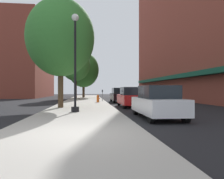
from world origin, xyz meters
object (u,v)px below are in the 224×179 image
(tree_mid, at_px, (75,64))
(tree_far, at_px, (84,70))
(car_black, at_px, (119,95))
(fire_hydrant, at_px, (98,98))
(car_red, at_px, (131,97))
(parking_meter_near, at_px, (102,94))
(car_white, at_px, (157,102))
(tree_near, at_px, (61,38))
(lamppost, at_px, (75,61))

(tree_mid, distance_m, tree_far, 5.00)
(tree_far, xyz_separation_m, car_black, (4.45, -11.83, -3.99))
(fire_hydrant, distance_m, car_red, 5.53)
(parking_meter_near, relative_size, car_red, 0.30)
(car_white, bearing_deg, tree_near, 135.18)
(fire_hydrant, distance_m, tree_mid, 10.53)
(fire_hydrant, height_order, tree_mid, tree_mid)
(tree_far, bearing_deg, tree_near, -93.20)
(tree_mid, distance_m, car_black, 9.88)
(parking_meter_near, bearing_deg, car_white, -82.17)
(tree_mid, bearing_deg, car_white, -75.25)
(tree_far, xyz_separation_m, car_white, (4.45, -25.72, -3.99))
(fire_hydrant, bearing_deg, lamppost, -100.41)
(car_white, bearing_deg, car_red, 90.34)
(parking_meter_near, xyz_separation_m, tree_mid, (-3.54, 6.67, 4.22))
(fire_hydrant, bearing_deg, car_red, -62.33)
(tree_far, bearing_deg, fire_hydrant, -82.24)
(tree_near, distance_m, car_white, 9.10)
(parking_meter_near, xyz_separation_m, tree_near, (-3.63, -8.57, 4.37))
(tree_far, bearing_deg, parking_meter_near, -77.76)
(tree_far, xyz_separation_m, car_red, (4.45, -18.75, -3.99))
(lamppost, relative_size, car_red, 1.37)
(tree_far, bearing_deg, car_red, -76.64)
(tree_near, height_order, car_red, tree_near)
(parking_meter_near, height_order, tree_far, tree_far)
(lamppost, xyz_separation_m, tree_far, (-0.16, 23.27, 1.60))
(tree_far, distance_m, car_white, 26.41)
(lamppost, distance_m, tree_near, 4.01)
(lamppost, distance_m, car_red, 6.68)
(lamppost, height_order, car_red, lamppost)
(lamppost, bearing_deg, fire_hydrant, 79.59)
(tree_mid, relative_size, car_red, 1.76)
(parking_meter_near, xyz_separation_m, car_black, (1.95, -0.29, -0.14))
(car_white, bearing_deg, tree_far, 100.16)
(tree_far, distance_m, car_red, 19.68)
(tree_far, relative_size, car_white, 1.78)
(parking_meter_near, height_order, car_black, car_black)
(fire_hydrant, bearing_deg, tree_mid, 108.03)
(tree_far, relative_size, car_black, 1.78)
(tree_near, bearing_deg, parking_meter_near, 67.07)
(tree_near, relative_size, car_white, 1.88)
(car_red, bearing_deg, car_white, -88.03)
(parking_meter_near, bearing_deg, car_red, -74.85)
(car_white, bearing_deg, fire_hydrant, 102.54)
(tree_mid, height_order, car_black, tree_mid)
(lamppost, distance_m, car_black, 12.45)
(lamppost, height_order, tree_mid, tree_mid)
(parking_meter_near, distance_m, tree_far, 12.42)
(fire_hydrant, relative_size, car_white, 0.18)
(lamppost, relative_size, tree_far, 0.77)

